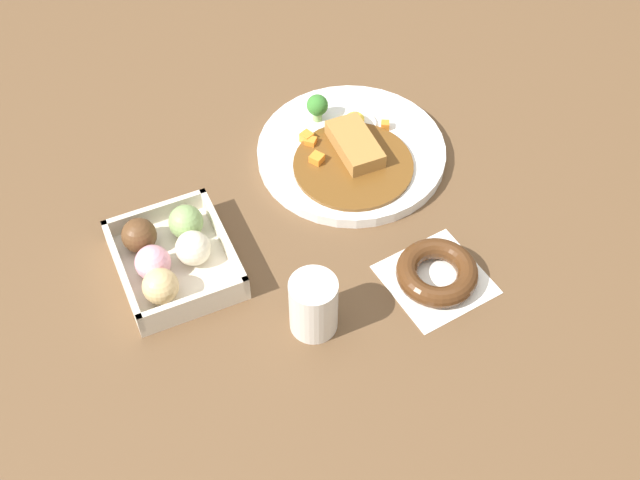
# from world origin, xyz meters

# --- Properties ---
(ground_plane) EXTENTS (1.60, 1.60, 0.00)m
(ground_plane) POSITION_xyz_m (0.00, 0.00, 0.00)
(ground_plane) COLOR brown
(curry_plate) EXTENTS (0.28, 0.28, 0.06)m
(curry_plate) POSITION_xyz_m (-0.03, 0.13, 0.01)
(curry_plate) COLOR white
(curry_plate) RESTS_ON ground_plane
(donut_box) EXTENTS (0.17, 0.15, 0.06)m
(donut_box) POSITION_xyz_m (0.06, -0.17, 0.03)
(donut_box) COLOR beige
(donut_box) RESTS_ON ground_plane
(chocolate_ring_donut) EXTENTS (0.14, 0.14, 0.03)m
(chocolate_ring_donut) POSITION_xyz_m (0.22, 0.14, 0.02)
(chocolate_ring_donut) COLOR white
(chocolate_ring_donut) RESTS_ON ground_plane
(coffee_mug) EXTENTS (0.06, 0.06, 0.09)m
(coffee_mug) POSITION_xyz_m (0.22, -0.04, 0.04)
(coffee_mug) COLOR silver
(coffee_mug) RESTS_ON ground_plane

